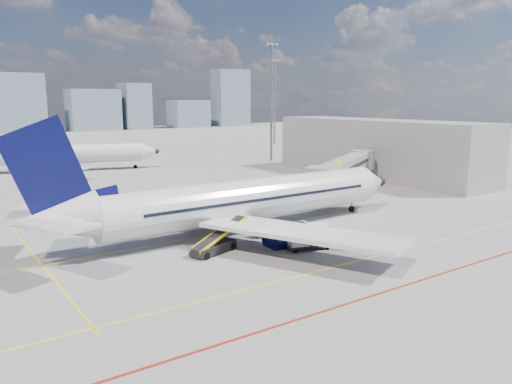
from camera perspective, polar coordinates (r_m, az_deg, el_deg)
ground at (r=46.19m, az=4.19°, el=-6.43°), size 420.00×420.00×0.00m
apron_markings at (r=42.99m, az=6.88°, el=-7.78°), size 90.00×35.12×0.01m
jet_bridge at (r=73.18m, az=10.32°, el=2.72°), size 23.55×15.78×6.30m
terminal_block at (r=91.13m, az=13.67°, el=4.89°), size 10.00×42.00×10.00m
floodlight_mast_ne at (r=110.97m, az=1.77°, el=10.58°), size 3.20×0.61×25.45m
floodlight_mast_far at (r=155.17m, az=2.15°, el=10.55°), size 3.20×0.61×25.45m
main_aircraft at (r=50.63m, az=-2.17°, el=-1.15°), size 43.88×38.24×12.79m
second_aircraft at (r=101.67m, az=-21.58°, el=4.00°), size 36.05×30.79×10.87m
baggage_tug at (r=46.38m, az=4.73°, el=-5.29°), size 2.83×2.22×1.75m
cargo_dolly at (r=45.84m, az=5.99°, el=-5.01°), size 4.40×2.92×2.22m
belt_loader at (r=44.74m, az=-4.77°, el=-6.08°), size 6.61×3.43×2.67m
ramp_worker at (r=46.13m, az=10.66°, el=-5.53°), size 0.71×0.72×1.67m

